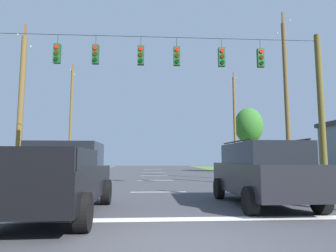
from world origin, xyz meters
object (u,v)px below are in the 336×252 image
(utility_pole_mid_left, at_px, (21,106))
(tree_roadside_right, at_px, (249,126))
(pickup_truck, at_px, (61,178))
(utility_pole_far_right, at_px, (235,121))
(utility_pole_mid_right, at_px, (286,97))
(overhead_signal_span, at_px, (158,95))
(distant_car_oncoming, at_px, (284,168))
(utility_pole_far_left, at_px, (71,119))
(suv_black, at_px, (261,172))

(utility_pole_mid_left, bearing_deg, tree_roadside_right, 37.04)
(utility_pole_mid_left, bearing_deg, pickup_truck, -61.11)
(utility_pole_far_right, bearing_deg, tree_roadside_right, 40.27)
(utility_pole_mid_right, bearing_deg, overhead_signal_span, -152.90)
(pickup_truck, distance_m, tree_roadside_right, 28.23)
(overhead_signal_span, bearing_deg, distant_car_oncoming, 40.38)
(overhead_signal_span, relative_size, utility_pole_mid_left, 1.69)
(utility_pole_mid_left, bearing_deg, utility_pole_mid_right, 0.94)
(distant_car_oncoming, xyz_separation_m, tree_roadside_right, (0.72, 9.92, 4.43))
(distant_car_oncoming, relative_size, tree_roadside_right, 0.61)
(pickup_truck, bearing_deg, utility_pole_far_right, 63.18)
(utility_pole_mid_right, distance_m, tree_roadside_right, 14.30)
(overhead_signal_span, xyz_separation_m, utility_pole_far_left, (-8.40, 15.76, 0.90))
(suv_black, distance_m, utility_pole_far_right, 22.46)
(overhead_signal_span, xyz_separation_m, utility_pole_mid_left, (-8.28, 4.09, 0.10))
(suv_black, relative_size, utility_pole_mid_left, 0.49)
(utility_pole_mid_right, xyz_separation_m, utility_pole_far_right, (0.11, 12.30, 0.01))
(overhead_signal_span, relative_size, suv_black, 3.45)
(utility_pole_mid_right, distance_m, utility_pole_far_left, 20.41)
(distant_car_oncoming, bearing_deg, tree_roadside_right, 85.83)
(tree_roadside_right, bearing_deg, utility_pole_far_right, -139.73)
(utility_pole_mid_right, relative_size, utility_pole_far_left, 1.01)
(suv_black, xyz_separation_m, distant_car_oncoming, (6.87, 13.24, -0.27))
(utility_pole_mid_right, bearing_deg, distant_car_oncoming, 69.86)
(utility_pole_mid_left, height_order, utility_pole_far_left, utility_pole_far_left)
(distant_car_oncoming, bearing_deg, utility_pole_mid_left, -166.29)
(utility_pole_far_right, bearing_deg, utility_pole_mid_left, -143.39)
(overhead_signal_span, distance_m, tree_roadside_right, 21.41)
(overhead_signal_span, distance_m, suv_black, 6.68)
(overhead_signal_span, xyz_separation_m, tree_roadside_right, (10.79, 18.48, 0.63))
(suv_black, xyz_separation_m, utility_pole_mid_left, (-11.49, 8.76, 3.63))
(suv_black, bearing_deg, pickup_truck, -168.32)
(pickup_truck, height_order, utility_pole_mid_right, utility_pole_mid_right)
(pickup_truck, distance_m, suv_black, 6.10)
(suv_black, distance_m, utility_pole_far_left, 23.92)
(utility_pole_mid_right, xyz_separation_m, tree_roadside_right, (2.26, 14.12, -0.27))
(utility_pole_mid_right, relative_size, utility_pole_far_right, 1.04)
(utility_pole_mid_left, bearing_deg, overhead_signal_span, -26.26)
(distant_car_oncoming, height_order, utility_pole_far_left, utility_pole_far_left)
(distant_car_oncoming, height_order, utility_pole_far_right, utility_pole_far_right)
(distant_car_oncoming, bearing_deg, utility_pole_mid_right, -110.14)
(utility_pole_far_left, height_order, tree_roadside_right, utility_pole_far_left)
(distant_car_oncoming, distance_m, tree_roadside_right, 10.89)
(suv_black, bearing_deg, tree_roadside_right, 71.85)
(utility_pole_far_right, xyz_separation_m, utility_pole_far_left, (-17.05, -0.90, -0.00))
(suv_black, distance_m, utility_pole_mid_right, 11.39)
(utility_pole_mid_right, height_order, utility_pole_far_right, utility_pole_mid_right)
(distant_car_oncoming, distance_m, utility_pole_mid_right, 6.49)
(pickup_truck, relative_size, distant_car_oncoming, 1.22)
(utility_pole_mid_left, height_order, tree_roadside_right, utility_pole_mid_left)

